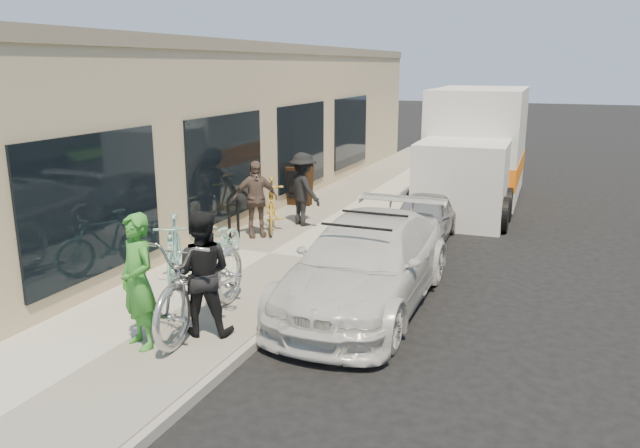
% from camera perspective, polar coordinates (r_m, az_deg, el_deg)
% --- Properties ---
extents(ground, '(120.00, 120.00, 0.00)m').
position_cam_1_polar(ground, '(8.88, -1.60, -10.25)').
color(ground, black).
rests_on(ground, ground).
extents(sidewalk, '(3.00, 34.00, 0.15)m').
position_cam_1_polar(sidewalk, '(12.20, -4.60, -2.99)').
color(sidewalk, '#B7B3A5').
rests_on(sidewalk, ground).
extents(curb, '(0.12, 34.00, 0.13)m').
position_cam_1_polar(curb, '(11.62, 2.27, -3.89)').
color(curb, gray).
rests_on(curb, ground).
extents(storefront, '(3.60, 20.00, 4.22)m').
position_cam_1_polar(storefront, '(17.64, -6.98, 9.10)').
color(storefront, tan).
rests_on(storefront, ground).
extents(bike_rack, '(0.17, 0.61, 0.87)m').
position_cam_1_polar(bike_rack, '(12.89, -7.90, 0.64)').
color(bike_rack, black).
rests_on(bike_rack, sidewalk).
extents(sandwich_board, '(0.69, 0.69, 1.03)m').
position_cam_1_polar(sandwich_board, '(16.19, -1.92, 3.57)').
color(sandwich_board, '#321D0D').
rests_on(sandwich_board, sidewalk).
extents(sedan_white, '(1.95, 4.75, 1.42)m').
position_cam_1_polar(sedan_white, '(9.77, 4.24, -3.63)').
color(sedan_white, silver).
rests_on(sedan_white, ground).
extents(sedan_silver, '(1.35, 3.06, 1.02)m').
position_cam_1_polar(sedan_silver, '(13.52, 9.38, 0.51)').
color(sedan_silver, gray).
rests_on(sedan_silver, ground).
extents(moving_truck, '(2.53, 6.35, 3.09)m').
position_cam_1_polar(moving_truck, '(17.59, 13.98, 6.30)').
color(moving_truck, silver).
rests_on(moving_truck, ground).
extents(tandem_bike, '(1.17, 2.68, 1.37)m').
position_cam_1_polar(tandem_bike, '(8.80, -10.59, -4.90)').
color(tandem_bike, '#B4B4B6').
rests_on(tandem_bike, sidewalk).
extents(woman_rider, '(0.76, 0.65, 1.77)m').
position_cam_1_polar(woman_rider, '(8.26, -16.31, -5.06)').
color(woman_rider, '#378B2E').
rests_on(woman_rider, sidewalk).
extents(man_standing, '(0.99, 0.88, 1.71)m').
position_cam_1_polar(man_standing, '(8.48, -10.79, -4.41)').
color(man_standing, black).
rests_on(man_standing, sidewalk).
extents(cruiser_bike_a, '(1.33, 1.84, 1.09)m').
position_cam_1_polar(cruiser_bike_a, '(10.69, -13.22, -2.35)').
color(cruiser_bike_a, '#80BFB2').
rests_on(cruiser_bike_a, sidewalk).
extents(cruiser_bike_b, '(0.58, 1.54, 0.80)m').
position_cam_1_polar(cruiser_bike_b, '(11.66, -9.37, -1.51)').
color(cruiser_bike_b, '#80BFB2').
rests_on(cruiser_bike_b, sidewalk).
extents(cruiser_bike_c, '(1.27, 1.91, 1.12)m').
position_cam_1_polar(cruiser_bike_c, '(13.80, -4.44, 1.78)').
color(cruiser_bike_c, gold).
rests_on(cruiser_bike_c, sidewalk).
extents(bystander_a, '(1.23, 1.07, 1.66)m').
position_cam_1_polar(bystander_a, '(14.10, -1.56, 3.21)').
color(bystander_a, black).
rests_on(bystander_a, sidewalk).
extents(bystander_b, '(0.99, 0.90, 1.62)m').
position_cam_1_polar(bystander_b, '(13.19, -5.94, 2.29)').
color(bystander_b, brown).
rests_on(bystander_b, sidewalk).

